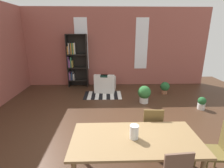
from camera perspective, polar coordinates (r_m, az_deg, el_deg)
ground_plane at (r=4.07m, az=1.64°, el=-18.31°), size 11.09×11.09×0.00m
back_wall_brick at (r=7.67m, az=-0.14°, el=12.05°), size 8.47×0.12×3.35m
window_pane_0 at (r=7.66m, az=-10.20°, el=13.04°), size 0.55×0.02×2.18m
window_pane_1 at (r=7.73m, az=9.86°, el=13.09°), size 0.55×0.02×2.18m
dining_table at (r=2.88m, az=7.83°, el=-18.80°), size 2.02×0.97×0.76m
vase_on_table at (r=2.77m, az=7.45°, el=-15.64°), size 0.14×0.14×0.22m
tealight_candle_0 at (r=2.92m, az=7.90°, el=-15.98°), size 0.04×0.04×0.03m
dining_chair_head_right at (r=3.46m, az=32.21°, el=-18.16°), size 0.43×0.43×0.95m
dining_chair_far_right at (r=3.64m, az=13.09°, el=-13.91°), size 0.42×0.42×0.95m
bookshelf_tall at (r=7.60m, az=-12.09°, el=7.73°), size 0.87×0.32×2.27m
armchair_white at (r=7.00m, az=-2.27°, el=-0.15°), size 0.91×0.91×0.75m
potted_plant_by_shelf at (r=6.09m, az=27.88°, el=-5.64°), size 0.25×0.25×0.41m
potted_plant_corner at (r=5.93m, az=10.76°, el=-3.15°), size 0.45×0.45×0.60m
potted_plant_window at (r=6.99m, az=17.34°, el=-1.02°), size 0.36×0.36×0.48m
striped_rug at (r=6.62m, az=-3.13°, el=-3.72°), size 1.43×0.92×0.01m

